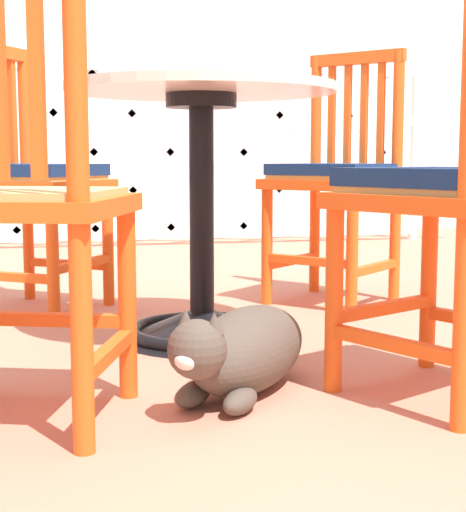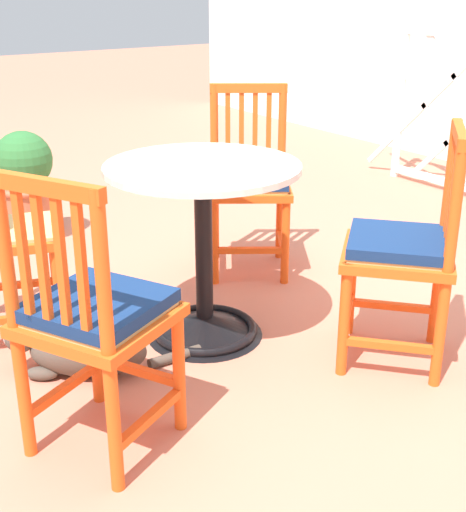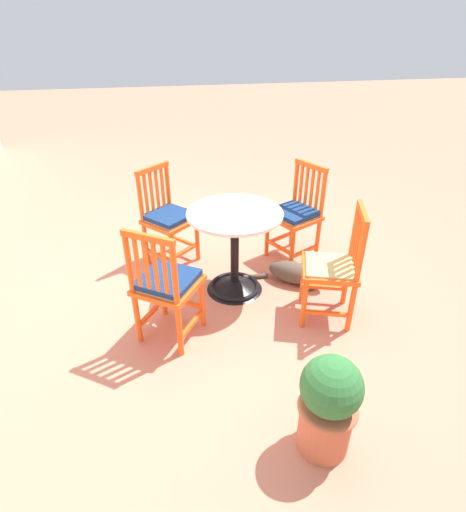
% 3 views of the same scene
% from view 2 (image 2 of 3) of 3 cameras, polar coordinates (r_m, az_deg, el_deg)
% --- Properties ---
extents(ground_plane, '(24.00, 24.00, 0.00)m').
position_cam_2_polar(ground_plane, '(2.93, -0.96, -6.51)').
color(ground_plane, '#C6755B').
extents(cafe_table, '(0.76, 0.76, 0.73)m').
position_cam_2_polar(cafe_table, '(2.82, -2.37, -1.30)').
color(cafe_table, black).
rests_on(cafe_table, ground_plane).
extents(orange_chair_tucked_in, '(0.51, 0.51, 0.91)m').
position_cam_2_polar(orange_chair_tucked_in, '(2.94, -18.43, 1.62)').
color(orange_chair_tucked_in, '#EA5619').
rests_on(orange_chair_tucked_in, ground_plane).
extents(orange_chair_facing_out, '(0.54, 0.54, 0.91)m').
position_cam_2_polar(orange_chair_facing_out, '(2.12, -11.30, -5.01)').
color(orange_chair_facing_out, '#EA5619').
rests_on(orange_chair_facing_out, ground_plane).
extents(orange_chair_near_fence, '(0.56, 0.56, 0.91)m').
position_cam_2_polar(orange_chair_near_fence, '(2.66, 13.75, 0.38)').
color(orange_chair_near_fence, '#EA5619').
rests_on(orange_chair_near_fence, ground_plane).
extents(orange_chair_at_corner, '(0.56, 0.56, 0.91)m').
position_cam_2_polar(orange_chair_at_corner, '(3.45, 1.31, 5.90)').
color(orange_chair_at_corner, '#EA5619').
rests_on(orange_chair_at_corner, ground_plane).
extents(tabby_cat, '(0.43, 0.68, 0.23)m').
position_cam_2_polar(tabby_cat, '(2.69, -12.50, -7.55)').
color(tabby_cat, '#4C4238').
rests_on(tabby_cat, ground_plane).
extents(terracotta_planter, '(0.32, 0.32, 0.62)m').
position_cam_2_polar(terracotta_planter, '(4.07, -16.56, 5.72)').
color(terracotta_planter, '#B25B3D').
rests_on(terracotta_planter, ground_plane).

